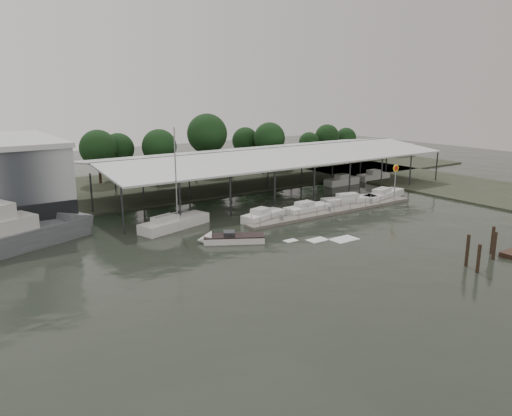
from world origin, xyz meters
TOP-DOWN VIEW (x-y plane):
  - ground at (0.00, 0.00)m, footprint 200.00×200.00m
  - land_strip_far at (0.00, 42.00)m, footprint 140.00×30.00m
  - land_strip_east at (45.00, 10.00)m, footprint 20.00×60.00m
  - covered_boat_shed at (17.00, 28.00)m, footprint 58.24×24.00m
  - floating_dock at (15.00, 10.00)m, footprint 28.00×2.00m
  - shell_fuel_sign at (27.00, 9.99)m, footprint 1.10×0.18m
  - distant_commercial_buildings at (59.03, 44.69)m, footprint 22.00×8.00m
  - grey_trawler at (-24.51, 17.73)m, footprint 19.57×11.64m
  - white_sailboat at (-6.21, 15.42)m, footprint 9.68×5.18m
  - speedboat_underway at (-3.77, 6.91)m, footprint 16.57×10.21m
  - moored_cruiser_0 at (4.73, 12.24)m, footprint 6.71×3.73m
  - moored_cruiser_1 at (11.77, 11.96)m, footprint 6.78×2.34m
  - moored_cruiser_2 at (20.31, 12.51)m, footprint 8.79×4.07m
  - moored_cruiser_3 at (27.21, 12.20)m, footprint 9.43×4.32m
  - mooring_pilings at (13.12, -14.56)m, footprint 6.47×8.30m
  - horizon_tree_line at (20.10, 47.80)m, footprint 64.57×11.73m

SIDE VIEW (x-z plane):
  - ground at x=0.00m, z-range 0.00..0.00m
  - land_strip_far at x=0.00m, z-range -0.05..0.25m
  - land_strip_east at x=45.00m, z-range -0.05..0.25m
  - floating_dock at x=15.00m, z-range -0.50..0.90m
  - speedboat_underway at x=-3.77m, z-range -0.61..1.39m
  - moored_cruiser_2 at x=20.31m, z-range -0.24..1.46m
  - moored_cruiser_1 at x=11.77m, z-range -0.24..1.46m
  - moored_cruiser_3 at x=27.21m, z-range -0.24..1.46m
  - moored_cruiser_0 at x=4.73m, z-range -0.24..1.46m
  - white_sailboat at x=-6.21m, z-range -5.45..6.75m
  - mooring_pilings at x=13.12m, z-range -0.75..2.96m
  - grey_trawler at x=-24.51m, z-range -2.84..6.00m
  - distant_commercial_buildings at x=59.03m, z-range -0.16..3.84m
  - shell_fuel_sign at x=27.00m, z-range 1.15..6.70m
  - covered_boat_shed at x=17.00m, z-range 2.65..9.61m
  - horizon_tree_line at x=20.10m, z-range 0.46..12.13m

